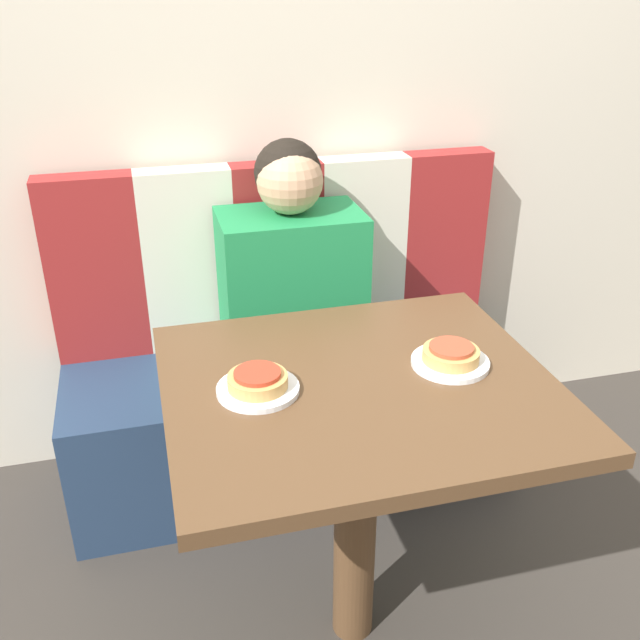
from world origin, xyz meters
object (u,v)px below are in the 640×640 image
Objects in this scene: pizza_left at (258,380)px; pizza_right at (451,354)px; person at (291,268)px; plate_right at (450,362)px; plate_left at (258,389)px.

pizza_left is 1.00× the size of pizza_right.
person is 0.67m from plate_right.
person reaches higher than plate_right.
pizza_right reaches higher than plate_right.
plate_right is at bearing -71.45° from person.
pizza_right is (0.21, -0.63, 0.03)m from person.
person reaches higher than pizza_right.
plate_right is 0.02m from pizza_right.
person is at bearing 108.55° from pizza_right.
person is 3.94× the size of plate_right.
pizza_right is at bearing -71.45° from person.
pizza_left is at bearing -108.55° from person.
pizza_left is (-0.43, 0.00, 0.02)m from plate_right.
pizza_left reaches higher than plate_left.
person is 3.94× the size of plate_left.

